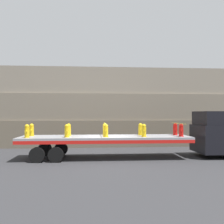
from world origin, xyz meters
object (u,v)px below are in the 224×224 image
object	(u,v)px
flatbed_trailer	(95,140)
fire_hydrant_yellow_near_2	(106,131)
fire_hydrant_yellow_far_1	(69,130)
fire_hydrant_yellow_near_3	(144,131)
fire_hydrant_red_near_4	(181,130)
fire_hydrant_yellow_far_0	(32,130)
fire_hydrant_yellow_far_3	(140,129)
fire_hydrant_red_far_4	(175,129)
fire_hydrant_yellow_near_1	(67,131)
fire_hydrant_yellow_near_0	(27,131)
truck_cab	(218,134)
fire_hydrant_yellow_far_2	(105,130)

from	to	relation	value
flatbed_trailer	fire_hydrant_yellow_near_2	bearing A→B (deg)	-39.91
fire_hydrant_yellow_far_1	fire_hydrant_yellow_near_3	size ratio (longest dim) A/B	1.00
fire_hydrant_yellow_near_2	fire_hydrant_yellow_near_3	distance (m)	2.33
fire_hydrant_red_near_4	fire_hydrant_yellow_far_1	bearing A→B (deg)	171.06
fire_hydrant_yellow_far_0	fire_hydrant_yellow_near_3	size ratio (longest dim) A/B	1.00
fire_hydrant_yellow_far_3	fire_hydrant_red_far_4	xyz separation A→B (m)	(2.33, 0.00, 0.00)
fire_hydrant_yellow_far_3	fire_hydrant_red_near_4	xyz separation A→B (m)	(2.33, -1.10, 0.00)
fire_hydrant_yellow_near_1	fire_hydrant_yellow_near_3	bearing A→B (deg)	0.00
fire_hydrant_yellow_near_0	fire_hydrant_yellow_near_2	xyz separation A→B (m)	(4.66, 0.00, 0.00)
truck_cab	fire_hydrant_red_near_4	bearing A→B (deg)	-168.32
fire_hydrant_yellow_near_2	fire_hydrant_yellow_far_1	bearing A→B (deg)	154.74
fire_hydrant_yellow_near_0	fire_hydrant_yellow_far_3	size ratio (longest dim) A/B	1.00
truck_cab	fire_hydrant_yellow_near_3	xyz separation A→B (m)	(-4.99, -0.55, 0.28)
fire_hydrant_yellow_far_0	fire_hydrant_yellow_far_3	xyz separation A→B (m)	(6.99, 0.00, 0.00)
fire_hydrant_yellow_near_1	fire_hydrant_red_far_4	xyz separation A→B (m)	(6.99, 1.10, 0.00)
fire_hydrant_yellow_far_3	fire_hydrant_red_near_4	world-z (taller)	same
flatbed_trailer	fire_hydrant_yellow_near_3	bearing A→B (deg)	-10.43
fire_hydrant_yellow_near_3	fire_hydrant_red_near_4	bearing A→B (deg)	0.00
flatbed_trailer	fire_hydrant_yellow_near_3	distance (m)	3.10
flatbed_trailer	fire_hydrant_yellow_far_0	world-z (taller)	fire_hydrant_yellow_far_0
fire_hydrant_yellow_near_0	fire_hydrant_yellow_near_3	size ratio (longest dim) A/B	1.00
fire_hydrant_yellow_near_2	fire_hydrant_red_near_4	bearing A→B (deg)	0.00
flatbed_trailer	fire_hydrant_yellow_near_3	size ratio (longest dim) A/B	13.46
truck_cab	fire_hydrant_yellow_far_1	distance (m)	9.67
fire_hydrant_yellow_near_2	fire_hydrant_red_far_4	world-z (taller)	same
flatbed_trailer	fire_hydrant_red_near_4	distance (m)	5.38
fire_hydrant_yellow_near_2	fire_hydrant_red_near_4	distance (m)	4.66
fire_hydrant_yellow_near_1	fire_hydrant_yellow_near_3	distance (m)	4.66
fire_hydrant_yellow_near_2	fire_hydrant_yellow_near_3	world-z (taller)	same
fire_hydrant_yellow_near_2	fire_hydrant_yellow_near_3	bearing A→B (deg)	0.00
fire_hydrant_red_near_4	fire_hydrant_yellow_far_3	bearing A→B (deg)	154.74
fire_hydrant_yellow_far_0	fire_hydrant_yellow_near_2	distance (m)	4.79
fire_hydrant_yellow_near_0	fire_hydrant_yellow_far_2	size ratio (longest dim) A/B	1.00
fire_hydrant_yellow_near_0	fire_hydrant_yellow_near_1	size ratio (longest dim) A/B	1.00
fire_hydrant_yellow_far_0	fire_hydrant_yellow_near_2	size ratio (longest dim) A/B	1.00
flatbed_trailer	fire_hydrant_yellow_near_0	bearing A→B (deg)	-172.18
fire_hydrant_yellow_near_3	fire_hydrant_yellow_far_3	world-z (taller)	same
fire_hydrant_red_near_4	truck_cab	bearing A→B (deg)	11.68
fire_hydrant_yellow_far_0	fire_hydrant_yellow_near_2	xyz separation A→B (m)	(4.66, -1.10, 0.00)
fire_hydrant_red_near_4	fire_hydrant_yellow_near_2	bearing A→B (deg)	180.00
truck_cab	fire_hydrant_yellow_far_3	world-z (taller)	truck_cab
fire_hydrant_yellow_far_0	fire_hydrant_yellow_near_3	xyz separation A→B (m)	(6.99, -1.10, 0.00)
fire_hydrant_yellow_near_2	fire_hydrant_yellow_far_2	size ratio (longest dim) A/B	1.00
fire_hydrant_yellow_near_1	fire_hydrant_yellow_far_3	distance (m)	4.79
fire_hydrant_yellow_far_0	fire_hydrant_red_near_4	world-z (taller)	same
fire_hydrant_red_far_4	fire_hydrant_yellow_far_2	bearing A→B (deg)	180.00
truck_cab	fire_hydrant_yellow_near_2	distance (m)	7.34
fire_hydrant_yellow_near_0	fire_hydrant_yellow_near_1	world-z (taller)	same
fire_hydrant_yellow_near_2	fire_hydrant_yellow_near_0	bearing A→B (deg)	180.00
truck_cab	flatbed_trailer	world-z (taller)	truck_cab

